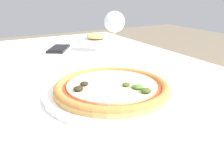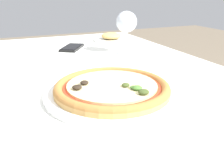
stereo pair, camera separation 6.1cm
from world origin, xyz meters
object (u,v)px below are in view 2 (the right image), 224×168
(dining_table, at_px, (51,93))
(wine_glass_far_left, at_px, (126,23))
(pizza_plate, at_px, (112,89))
(side_plate, at_px, (111,38))
(cell_phone, at_px, (72,47))

(dining_table, height_order, wine_glass_far_left, wine_glass_far_left)
(pizza_plate, bearing_deg, side_plate, 67.14)
(pizza_plate, relative_size, cell_phone, 2.09)
(pizza_plate, bearing_deg, cell_phone, 85.52)
(dining_table, distance_m, wine_glass_far_left, 0.40)
(cell_phone, height_order, side_plate, side_plate)
(cell_phone, distance_m, side_plate, 0.25)
(dining_table, xyz_separation_m, pizza_plate, (0.11, -0.28, 0.10))
(wine_glass_far_left, relative_size, cell_phone, 1.05)
(pizza_plate, xyz_separation_m, wine_glass_far_left, (0.23, 0.38, 0.10))
(dining_table, bearing_deg, side_plate, 44.12)
(dining_table, bearing_deg, cell_phone, 60.92)
(pizza_plate, xyz_separation_m, cell_phone, (0.04, 0.55, -0.01))
(dining_table, xyz_separation_m, cell_phone, (0.15, 0.27, 0.09))
(wine_glass_far_left, distance_m, side_plate, 0.29)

